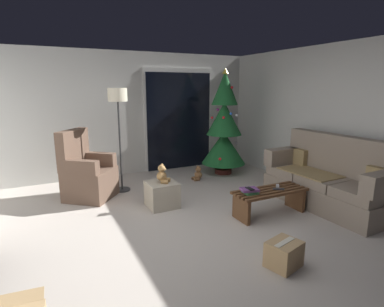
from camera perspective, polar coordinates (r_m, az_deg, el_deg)
The scene contains 18 objects.
ground_plane at distance 4.01m, azimuth -0.67°, elevation -14.46°, with size 7.00×7.00×0.00m, color #BCB2A8.
wall_back at distance 6.50m, azimuth -12.64°, elevation 7.11°, with size 5.72×0.12×2.50m, color beige.
wall_right at distance 5.50m, azimuth 27.32°, elevation 5.13°, with size 0.12×6.00×2.50m, color beige.
patio_door_frame at distance 6.84m, azimuth -2.42°, elevation 6.38°, with size 1.60×0.02×2.20m, color silver.
patio_door_glass at distance 6.83m, azimuth -2.35°, elevation 5.95°, with size 1.50×0.02×2.10m, color black.
couch at distance 5.16m, azimuth 23.92°, elevation -4.62°, with size 0.83×1.96×1.08m.
coffee_table at distance 4.57m, azimuth 14.21°, elevation -7.99°, with size 1.10×0.40×0.37m.
remote_silver at distance 4.68m, azimuth 15.58°, elevation -5.85°, with size 0.04×0.16×0.02m, color #ADADB2.
remote_graphite at distance 4.56m, azimuth 15.76°, elevation -6.36°, with size 0.04×0.16×0.02m, color #333338.
book_stack at distance 4.31m, azimuth 10.68°, elevation -6.81°, with size 0.27×0.22×0.07m.
cell_phone at distance 4.27m, azimuth 10.68°, elevation -6.42°, with size 0.07×0.14×0.01m, color black.
christmas_tree at distance 6.41m, azimuth 5.96°, elevation 4.62°, with size 0.91×0.91×2.17m.
armchair at distance 5.32m, azimuth -18.89°, elevation -3.67°, with size 0.96×0.96×1.13m.
floor_lamp at distance 5.36m, azimuth -13.56°, elevation 8.75°, with size 0.32×0.32×1.78m.
ottoman at distance 4.76m, azimuth -5.58°, elevation -7.56°, with size 0.44×0.44×0.39m, color #B2A893.
teddy_bear_honey at distance 4.66m, azimuth -5.53°, elevation -3.94°, with size 0.22×0.21×0.29m.
teddy_bear_chestnut_by_tree at distance 6.06m, azimuth 1.10°, elevation -3.83°, with size 0.19×0.20×0.29m.
cardboard_box_taped_mid_floor at distance 3.43m, azimuth 16.66°, elevation -17.43°, with size 0.39×0.35×0.27m.
Camera 1 is at (-1.56, -3.23, 1.81)m, focal length 28.77 mm.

